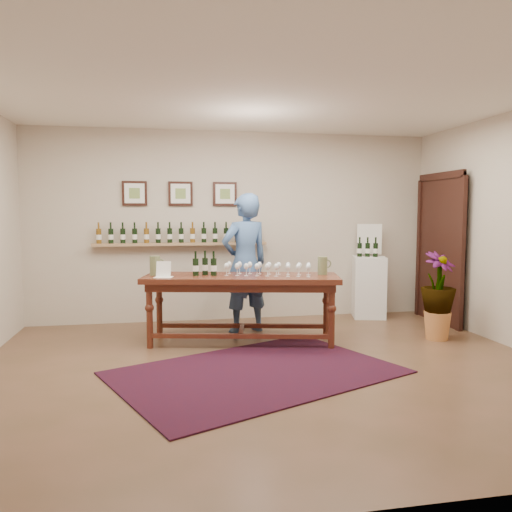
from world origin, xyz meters
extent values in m
plane|color=#513B23|center=(0.00, 0.00, 0.00)|extent=(6.00, 6.00, 0.00)
plane|color=beige|center=(0.00, 2.50, 1.40)|extent=(6.00, 0.00, 6.00)
plane|color=beige|center=(0.00, -2.50, 1.40)|extent=(6.00, 0.00, 6.00)
plane|color=white|center=(0.00, 0.00, 2.80)|extent=(6.00, 6.00, 0.00)
cube|color=tan|center=(-0.80, 2.41, 1.15)|extent=(2.50, 0.16, 0.04)
cube|color=black|center=(2.94, 1.70, 1.05)|extent=(0.10, 1.00, 2.10)
cube|color=black|center=(2.89, 1.70, 1.05)|extent=(0.04, 1.12, 2.22)
cube|color=black|center=(-1.45, 2.48, 1.88)|extent=(0.35, 0.03, 0.35)
cube|color=white|center=(-1.45, 2.46, 1.88)|extent=(0.28, 0.01, 0.28)
cube|color=#7D9B4D|center=(-1.45, 2.45, 1.88)|extent=(0.15, 0.00, 0.15)
cube|color=black|center=(-0.80, 2.48, 1.88)|extent=(0.35, 0.03, 0.35)
cube|color=white|center=(-0.80, 2.46, 1.88)|extent=(0.28, 0.01, 0.28)
cube|color=#7D9B4D|center=(-0.80, 2.45, 1.88)|extent=(0.15, 0.00, 0.15)
cube|color=black|center=(-0.15, 2.48, 1.88)|extent=(0.35, 0.03, 0.35)
cube|color=white|center=(-0.15, 2.46, 1.88)|extent=(0.28, 0.01, 0.28)
cube|color=#7D9B4D|center=(-0.15, 2.45, 1.88)|extent=(0.15, 0.00, 0.15)
cube|color=#4C0D15|center=(-0.17, -0.10, 0.01)|extent=(3.20, 2.73, 0.01)
cube|color=#492412|center=(-0.13, 1.09, 0.81)|extent=(2.47, 1.23, 0.06)
cube|color=#492412|center=(-0.13, 1.09, 0.73)|extent=(2.32, 1.07, 0.11)
cylinder|color=#492412|center=(-1.24, 1.05, 0.39)|extent=(0.09, 0.09, 0.77)
cylinder|color=#492412|center=(0.87, 0.60, 0.39)|extent=(0.09, 0.09, 0.77)
cylinder|color=#492412|center=(-1.12, 1.57, 0.39)|extent=(0.09, 0.09, 0.77)
cylinder|color=#492412|center=(0.98, 1.12, 0.39)|extent=(0.09, 0.09, 0.77)
cube|color=#492412|center=(-0.19, 0.82, 0.15)|extent=(2.11, 0.50, 0.05)
cube|color=#492412|center=(-0.07, 1.35, 0.15)|extent=(2.11, 0.50, 0.05)
cube|color=#492412|center=(-0.13, 1.09, 0.15)|extent=(0.16, 0.54, 0.05)
cube|color=white|center=(-1.06, 1.11, 0.93)|extent=(0.24, 0.20, 0.19)
cube|color=white|center=(2.03, 2.22, 0.47)|extent=(0.57, 0.57, 0.93)
cube|color=white|center=(2.09, 2.37, 1.19)|extent=(0.37, 0.12, 0.52)
cone|color=#C87E42|center=(2.34, 0.78, 0.18)|extent=(0.33, 0.33, 0.35)
imported|color=#1B3214|center=(2.34, 0.78, 0.66)|extent=(0.66, 0.66, 0.61)
imported|color=#3C5C8E|center=(0.01, 1.64, 0.93)|extent=(0.79, 0.64, 1.86)
camera|label=1|loc=(-1.08, -4.90, 1.61)|focal=35.00mm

